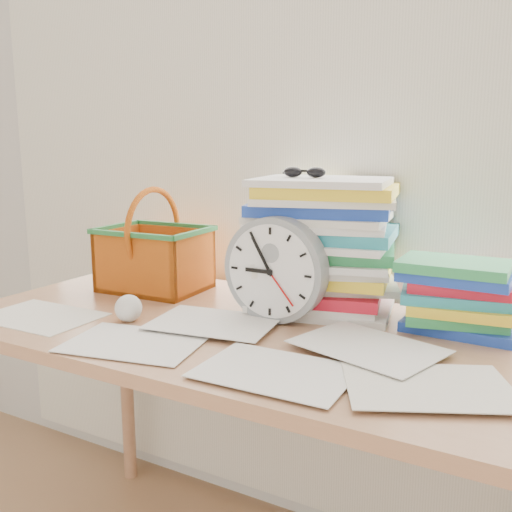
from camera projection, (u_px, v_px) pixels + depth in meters
The scene contains 9 objects.
curtain at pixel (315, 92), 1.54m from camera, with size 2.40×0.01×2.50m, color white.
desk at pixel (245, 355), 1.34m from camera, with size 1.40×0.70×0.75m.
paper_stack at pixel (323, 244), 1.43m from camera, with size 0.37×0.30×0.33m, color white, non-canonical shape.
clock at pixel (276, 270), 1.33m from camera, with size 0.25×0.25×0.05m, color gray.
sunglasses at pixel (304, 172), 1.40m from camera, with size 0.12×0.10×0.03m, color black, non-canonical shape.
book_stack at pixel (458, 296), 1.27m from camera, with size 0.27×0.21×0.16m, color white, non-canonical shape.
basket at pixel (154, 240), 1.62m from camera, with size 0.29×0.22×0.29m, color orange, non-canonical shape.
crumpled_ball at pixel (128, 308), 1.34m from camera, with size 0.06×0.06×0.06m, color white.
scattered_papers at pixel (245, 322), 1.32m from camera, with size 1.26×0.42×0.02m, color white, non-canonical shape.
Camera 1 is at (0.64, 0.51, 1.16)m, focal length 40.00 mm.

